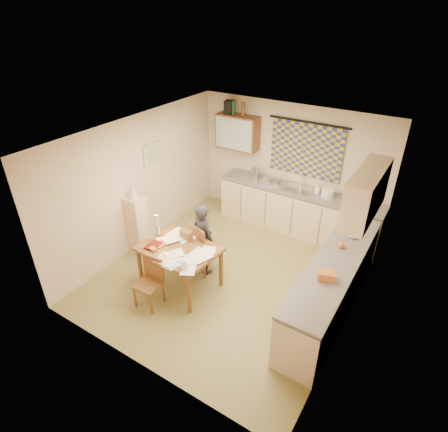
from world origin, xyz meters
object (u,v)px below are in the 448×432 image
Objects in this scene: counter_right at (332,286)px; shelf_stand at (138,225)px; counter_back at (297,211)px; dining_table at (181,266)px; chair_far at (206,256)px; stove at (309,325)px; person at (204,239)px.

shelf_stand reaches higher than counter_right.
counter_right is (1.34, -1.87, -0.00)m from counter_back.
chair_far is at bearing 82.89° from dining_table.
stove is 2.30m from person.
counter_right is 2.24× the size of person.
dining_table is (-2.28, 0.15, -0.07)m from stove.
counter_back is at bearing -92.48° from person.
counter_back is 2.24m from chair_far.
counter_right is at bearing 6.71° from shelf_stand.
counter_right is at bearing 23.54° from dining_table.
counter_right is at bearing -54.54° from counter_back.
stove is 2.28m from chair_far.
dining_table is 1.34× the size of chair_far.
person is (-0.85, -2.11, 0.21)m from counter_back.
shelf_stand is (-1.26, 0.35, 0.19)m from dining_table.
stove is 3.58m from shelf_stand.
stove is at bearing -8.00° from shelf_stand.
counter_right is at bearing 90.00° from stove.
stove is at bearing -90.00° from counter_right.
person reaches higher than shelf_stand.
dining_table is (-0.94, -2.64, -0.07)m from counter_back.
chair_far is at bearing 8.81° from shelf_stand.
shelf_stand reaches higher than stove.
counter_right is 2.21m from person.
stove is 0.94× the size of chair_far.
counter_right is 3.31× the size of stove.
counter_back is at bearing 46.10° from shelf_stand.
counter_back reaches higher than stove.
shelf_stand is at bearing 29.18° from chair_far.
person is 1.37m from shelf_stand.
dining_table is 0.58m from chair_far.
stove reaches higher than dining_table.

